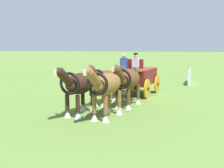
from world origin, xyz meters
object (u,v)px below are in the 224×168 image
(draft_horse_rear_off, at_px, (104,80))
(draft_horse_lead_near, at_px, (106,86))
(draft_horse_rear_near, at_px, (128,80))
(draft_horse_lead_off, at_px, (79,85))
(show_wagon, at_px, (138,77))

(draft_horse_rear_off, bearing_deg, draft_horse_lead_near, 14.12)
(draft_horse_rear_near, distance_m, draft_horse_lead_off, 2.91)
(show_wagon, distance_m, draft_horse_lead_off, 6.18)
(show_wagon, relative_size, draft_horse_rear_off, 1.90)
(draft_horse_rear_off, bearing_deg, show_wagon, 157.08)
(draft_horse_rear_near, distance_m, draft_horse_lead_near, 2.61)
(draft_horse_rear_off, relative_size, draft_horse_lead_off, 1.02)
(draft_horse_lead_near, bearing_deg, draft_horse_lead_off, -102.65)
(draft_horse_rear_off, bearing_deg, draft_horse_rear_near, 78.34)
(draft_horse_lead_near, xyz_separation_m, draft_horse_lead_off, (-0.28, -1.27, -0.05))
(show_wagon, bearing_deg, draft_horse_rear_off, -22.92)
(show_wagon, distance_m, draft_horse_rear_off, 3.62)
(show_wagon, relative_size, draft_horse_rear_near, 1.83)
(draft_horse_rear_near, distance_m, draft_horse_rear_off, 1.30)
(show_wagon, xyz_separation_m, draft_horse_lead_near, (6.14, -0.70, 0.28))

